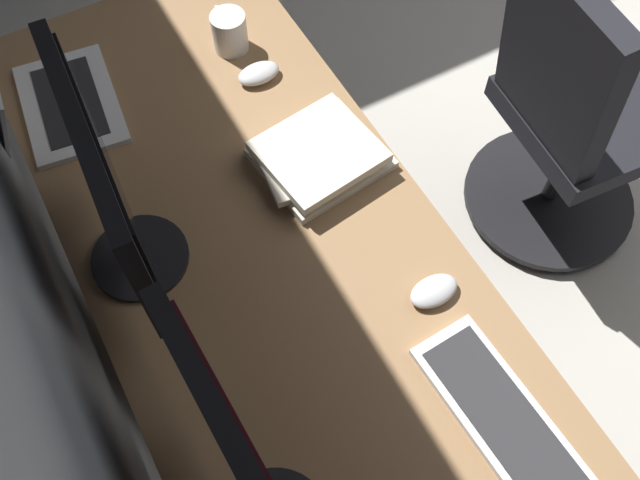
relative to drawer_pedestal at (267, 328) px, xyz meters
The scene contains 10 objects.
desk 0.35m from the drawer_pedestal, 169.17° to the right, with size 2.03×0.73×0.73m.
drawer_pedestal is the anchor object (origin of this frame).
monitor_primary 0.67m from the drawer_pedestal, 61.73° to the left, with size 0.47×0.20×0.44m.
laptop_leftmost 0.76m from the drawer_pedestal, 23.52° to the left, with size 0.35×0.31×0.21m.
keyboard_main 0.71m from the drawer_pedestal, 155.61° to the right, with size 0.43×0.16×0.02m.
mouse_main 0.55m from the drawer_pedestal, 132.48° to the right, with size 0.06×0.10×0.03m, color silver.
mouse_spare 0.63m from the drawer_pedestal, 27.70° to the right, with size 0.06×0.10×0.03m, color silver.
book_stack_near 0.49m from the drawer_pedestal, 58.60° to the right, with size 0.26×0.29×0.06m.
coffee_mug 0.74m from the drawer_pedestal, 20.88° to the right, with size 0.13×0.09×0.10m.
office_chair 1.02m from the drawer_pedestal, 84.77° to the right, with size 0.56×0.57×0.97m.
Camera 1 is at (-0.55, 2.21, 1.98)m, focal length 38.74 mm.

